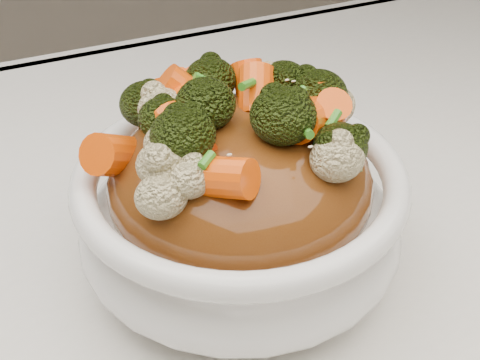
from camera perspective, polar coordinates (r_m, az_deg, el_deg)
name	(u,v)px	position (r m, az deg, el deg)	size (l,w,h in m)	color
tablecloth	(182,341)	(0.49, -4.55, -12.34)	(1.20, 0.80, 0.04)	white
bowl	(240,219)	(0.48, 0.00, -3.08)	(0.21, 0.21, 0.08)	white
sauce_base	(240,184)	(0.46, 0.00, -0.29)	(0.17, 0.17, 0.09)	#603010
carrots	(240,99)	(0.43, 0.00, 6.28)	(0.17, 0.17, 0.05)	#FF5608
broccoli	(240,101)	(0.43, 0.00, 6.17)	(0.17, 0.17, 0.04)	black
cauliflower	(240,104)	(0.43, 0.00, 5.94)	(0.17, 0.17, 0.03)	beige
scallions	(240,98)	(0.43, 0.00, 6.39)	(0.13, 0.13, 0.02)	#36871F
sesame_seeds	(240,98)	(0.43, 0.00, 6.39)	(0.15, 0.15, 0.01)	beige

